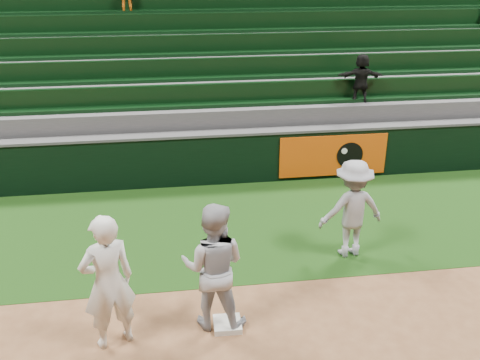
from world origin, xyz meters
The scene contains 8 objects.
ground centered at (0.00, 0.00, 0.00)m, with size 70.00×70.00×0.00m, color brown.
foul_grass centered at (0.00, 3.00, 0.00)m, with size 36.00×4.20×0.01m, color black.
first_base centered at (-0.15, -0.10, 0.05)m, with size 0.40×0.40×0.09m, color silver.
first_baseman centered at (-1.77, -0.20, 1.01)m, with size 0.74×0.48×2.02m, color silver.
baserunner centered at (-0.32, 0.03, 0.98)m, with size 0.95×0.74×1.96m, color #9FA1AA.
base_coach centered at (2.28, 1.64, 0.92)m, with size 1.17×0.67×1.82m, color #8F919B.
field_wall centered at (0.03, 5.20, 0.63)m, with size 36.00×0.45×1.25m.
stadium_seating centered at (0.00, 8.97, 1.70)m, with size 36.00×5.95×4.85m.
Camera 1 is at (-0.85, -6.42, 5.15)m, focal length 40.00 mm.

